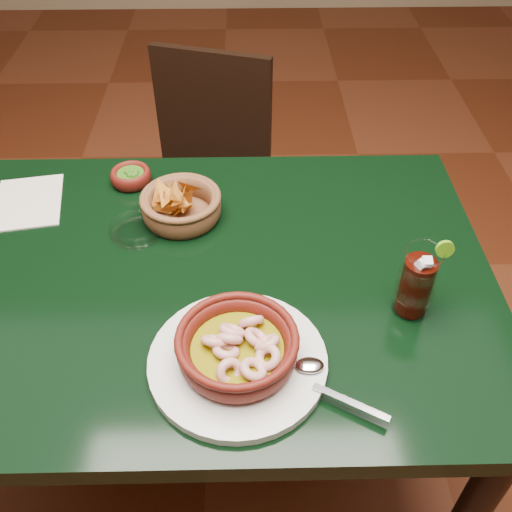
{
  "coord_description": "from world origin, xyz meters",
  "views": [
    {
      "loc": [
        0.12,
        -0.79,
        1.53
      ],
      "look_at": [
        0.14,
        -0.02,
        0.81
      ],
      "focal_mm": 40.0,
      "sensor_mm": 36.0,
      "label": 1
    }
  ],
  "objects_px": {
    "dining_chair": "(204,181)",
    "chip_basket": "(181,205)",
    "cola_drink": "(417,282)",
    "shrimp_plate": "(238,351)",
    "dining_table": "(188,307)"
  },
  "relations": [
    {
      "from": "dining_table",
      "to": "cola_drink",
      "type": "distance_m",
      "value": 0.46
    },
    {
      "from": "dining_chair",
      "to": "cola_drink",
      "type": "distance_m",
      "value": 0.98
    },
    {
      "from": "dining_table",
      "to": "dining_chair",
      "type": "bearing_deg",
      "value": 90.78
    },
    {
      "from": "chip_basket",
      "to": "dining_chair",
      "type": "bearing_deg",
      "value": 89.37
    },
    {
      "from": "shrimp_plate",
      "to": "cola_drink",
      "type": "bearing_deg",
      "value": 20.39
    },
    {
      "from": "dining_chair",
      "to": "cola_drink",
      "type": "height_order",
      "value": "cola_drink"
    },
    {
      "from": "shrimp_plate",
      "to": "chip_basket",
      "type": "bearing_deg",
      "value": 107.45
    },
    {
      "from": "shrimp_plate",
      "to": "dining_chair",
      "type": "bearing_deg",
      "value": 97.22
    },
    {
      "from": "dining_chair",
      "to": "cola_drink",
      "type": "bearing_deg",
      "value": -62.06
    },
    {
      "from": "dining_chair",
      "to": "chip_basket",
      "type": "relative_size",
      "value": 4.15
    },
    {
      "from": "dining_chair",
      "to": "chip_basket",
      "type": "height_order",
      "value": "chip_basket"
    },
    {
      "from": "cola_drink",
      "to": "shrimp_plate",
      "type": "bearing_deg",
      "value": -159.61
    },
    {
      "from": "dining_chair",
      "to": "shrimp_plate",
      "type": "height_order",
      "value": "dining_chair"
    },
    {
      "from": "dining_table",
      "to": "chip_basket",
      "type": "xyz_separation_m",
      "value": [
        -0.02,
        0.17,
        0.13
      ]
    },
    {
      "from": "dining_chair",
      "to": "chip_basket",
      "type": "bearing_deg",
      "value": -90.63
    }
  ]
}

